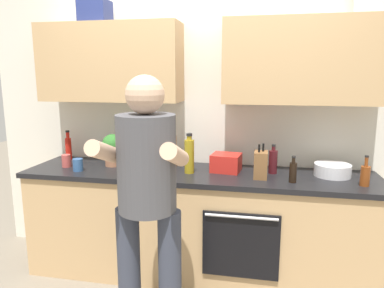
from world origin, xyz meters
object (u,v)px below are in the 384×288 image
(bottle_hotsauce, at_px, (68,148))
(cup_ceramic, at_px, (66,161))
(bottle_syrup, at_px, (172,150))
(knife_block, at_px, (261,165))
(bottle_vinegar, at_px, (365,175))
(bottle_soy, at_px, (293,172))
(cup_tea, at_px, (78,165))
(potted_herb, at_px, (113,148))
(bottle_wine, at_px, (273,161))
(person_standing, at_px, (147,194))
(mixing_bowl, at_px, (332,170))
(grocery_bag_crisps, at_px, (226,163))
(grocery_bag_produce, at_px, (152,163))
(bottle_oil, at_px, (189,155))

(bottle_hotsauce, xyz_separation_m, cup_ceramic, (0.12, -0.25, -0.06))
(bottle_syrup, xyz_separation_m, knife_block, (0.75, -0.21, -0.04))
(bottle_vinegar, bearing_deg, bottle_soy, -178.12)
(cup_tea, relative_size, potted_herb, 0.36)
(bottle_wine, xyz_separation_m, bottle_hotsauce, (-1.84, 0.11, 0.02))
(bottle_soy, xyz_separation_m, cup_ceramic, (-1.86, 0.09, -0.03))
(cup_ceramic, bearing_deg, person_standing, -39.06)
(bottle_wine, height_order, bottle_hotsauce, bottle_hotsauce)
(bottle_vinegar, height_order, cup_ceramic, bottle_vinegar)
(cup_tea, distance_m, mixing_bowl, 2.03)
(person_standing, bearing_deg, mixing_bowl, 38.58)
(person_standing, bearing_deg, grocery_bag_crisps, 68.42)
(bottle_wine, distance_m, bottle_hotsauce, 1.85)
(bottle_wine, height_order, grocery_bag_produce, bottle_wine)
(mixing_bowl, bearing_deg, grocery_bag_crisps, -178.31)
(bottle_oil, bearing_deg, person_standing, -95.72)
(cup_tea, xyz_separation_m, grocery_bag_crisps, (1.19, 0.22, 0.02))
(bottle_soy, xyz_separation_m, mixing_bowl, (0.32, 0.24, -0.03))
(grocery_bag_crisps, height_order, grocery_bag_produce, grocery_bag_produce)
(cup_tea, relative_size, mixing_bowl, 0.36)
(bottle_oil, xyz_separation_m, bottle_syrup, (-0.18, 0.18, -0.00))
(person_standing, distance_m, bottle_soy, 1.13)
(bottle_syrup, relative_size, cup_ceramic, 3.03)
(person_standing, bearing_deg, bottle_wine, 51.81)
(grocery_bag_crisps, bearing_deg, bottle_oil, -159.32)
(bottle_oil, height_order, grocery_bag_produce, bottle_oil)
(bottle_oil, height_order, bottle_soy, bottle_oil)
(grocery_bag_produce, bearing_deg, bottle_wine, 9.98)
(bottle_vinegar, xyz_separation_m, bottle_soy, (-0.49, -0.02, 0.00))
(knife_block, bearing_deg, bottle_vinegar, -4.41)
(bottle_soy, relative_size, grocery_bag_produce, 0.78)
(bottle_vinegar, bearing_deg, mixing_bowl, 128.54)
(bottle_oil, height_order, mixing_bowl, bottle_oil)
(bottle_soy, relative_size, knife_block, 0.75)
(cup_tea, bearing_deg, mixing_bowl, 7.00)
(bottle_hotsauce, relative_size, bottle_soy, 1.38)
(cup_ceramic, bearing_deg, cup_tea, -31.42)
(grocery_bag_crisps, bearing_deg, cup_tea, -169.38)
(bottle_oil, distance_m, cup_ceramic, 1.07)
(knife_block, distance_m, grocery_bag_produce, 0.86)
(bottle_wine, xyz_separation_m, mixing_bowl, (0.45, 0.01, -0.05))
(bottle_oil, xyz_separation_m, knife_block, (0.56, -0.04, -0.04))
(mixing_bowl, height_order, grocery_bag_crisps, grocery_bag_crisps)
(bottle_hotsauce, xyz_separation_m, cup_tea, (0.28, -0.35, -0.06))
(bottle_soy, relative_size, cup_ceramic, 1.85)
(grocery_bag_crisps, bearing_deg, grocery_bag_produce, -165.02)
(mixing_bowl, bearing_deg, bottle_soy, -142.90)
(knife_block, relative_size, potted_herb, 0.95)
(bottle_syrup, bearing_deg, person_standing, -84.11)
(cup_ceramic, relative_size, knife_block, 0.41)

